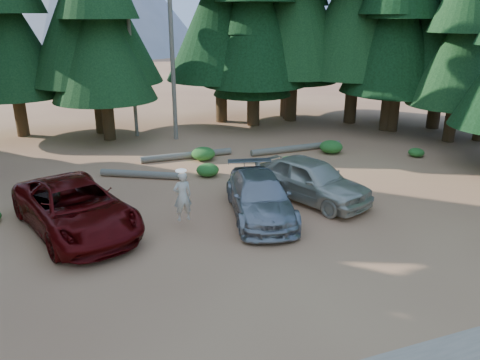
{
  "coord_description": "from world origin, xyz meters",
  "views": [
    {
      "loc": [
        -4.74,
        -11.29,
        6.77
      ],
      "look_at": [
        0.61,
        3.29,
        1.25
      ],
      "focal_mm": 35.0,
      "sensor_mm": 36.0,
      "label": 1
    }
  ],
  "objects": [
    {
      "name": "ground",
      "position": [
        0.0,
        0.0,
        0.0
      ],
      "size": [
        160.0,
        160.0,
        0.0
      ],
      "primitive_type": "plane",
      "color": "#9C5F42",
      "rests_on": "ground"
    },
    {
      "name": "frisbee_player",
      "position": [
        -1.6,
        2.77,
        1.13
      ],
      "size": [
        0.65,
        0.46,
        1.74
      ],
      "rotation": [
        0.0,
        0.0,
        3.22
      ],
      "color": "beige",
      "rests_on": "ground"
    },
    {
      "name": "red_pickup",
      "position": [
        -4.96,
        3.77,
        0.82
      ],
      "size": [
        4.41,
        6.47,
        1.65
      ],
      "primitive_type": "imported",
      "rotation": [
        0.0,
        0.0,
        0.31
      ],
      "color": "#530707",
      "rests_on": "ground"
    },
    {
      "name": "shrub_far_right",
      "position": [
        7.68,
        8.93,
        0.32
      ],
      "size": [
        1.17,
        1.17,
        0.64
      ],
      "primitive_type": "ellipsoid",
      "color": "#1F6724",
      "rests_on": "ground"
    },
    {
      "name": "log_mid",
      "position": [
        -2.09,
        8.34,
        0.16
      ],
      "size": [
        3.48,
        2.12,
        0.31
      ],
      "primitive_type": "cylinder",
      "rotation": [
        0.0,
        1.57,
        -0.51
      ],
      "color": "#6D6957",
      "rests_on": "ground"
    },
    {
      "name": "silver_minivan_center",
      "position": [
        1.18,
        2.82,
        0.72
      ],
      "size": [
        2.99,
        5.26,
        1.44
      ],
      "primitive_type": "imported",
      "rotation": [
        0.0,
        0.0,
        -0.21
      ],
      "color": "#97999E",
      "rests_on": "ground"
    },
    {
      "name": "snag_back",
      "position": [
        -1.2,
        16.0,
        5.0
      ],
      "size": [
        0.2,
        0.2,
        10.0
      ],
      "primitive_type": "cylinder",
      "color": "#6D6957",
      "rests_on": "ground"
    },
    {
      "name": "shrub_center_left",
      "position": [
        1.14,
        10.0,
        0.32
      ],
      "size": [
        1.16,
        1.16,
        0.64
      ],
      "primitive_type": "ellipsoid",
      "color": "#1F6724",
      "rests_on": "ground"
    },
    {
      "name": "shrub_edge_east",
      "position": [
        11.36,
        6.87,
        0.22
      ],
      "size": [
        0.78,
        0.78,
        0.43
      ],
      "primitive_type": "ellipsoid",
      "color": "#1F6724",
      "rests_on": "ground"
    },
    {
      "name": "log_right",
      "position": [
        6.16,
        9.81,
        0.16
      ],
      "size": [
        5.16,
        0.47,
        0.33
      ],
      "primitive_type": "cylinder",
      "rotation": [
        0.0,
        1.57,
        0.03
      ],
      "color": "#6D6957",
      "rests_on": "ground"
    },
    {
      "name": "forest_belt_north",
      "position": [
        0.0,
        15.0,
        0.0
      ],
      "size": [
        36.0,
        7.0,
        22.0
      ],
      "primitive_type": null,
      "color": "black",
      "rests_on": "ground"
    },
    {
      "name": "shrub_center_right",
      "position": [
        0.66,
        7.61,
        0.27
      ],
      "size": [
        1.0,
        1.0,
        0.55
      ],
      "primitive_type": "ellipsoid",
      "color": "#1F6724",
      "rests_on": "ground"
    },
    {
      "name": "snag_front",
      "position": [
        0.8,
        14.5,
        6.0
      ],
      "size": [
        0.24,
        0.24,
        12.0
      ],
      "primitive_type": "cylinder",
      "color": "#6D6957",
      "rests_on": "ground"
    },
    {
      "name": "silver_minivan_right",
      "position": [
        3.58,
        3.55,
        0.83
      ],
      "size": [
        3.66,
        5.23,
        1.65
      ],
      "primitive_type": "imported",
      "rotation": [
        0.0,
        0.0,
        0.39
      ],
      "color": "beige",
      "rests_on": "ground"
    },
    {
      "name": "log_left",
      "position": [
        0.44,
        10.5,
        0.16
      ],
      "size": [
        4.57,
        0.33,
        0.33
      ],
      "primitive_type": "cylinder",
      "rotation": [
        0.0,
        1.57,
        0.0
      ],
      "color": "#6D6957",
      "rests_on": "ground"
    },
    {
      "name": "shrub_right",
      "position": [
        4.41,
        6.95,
        0.34
      ],
      "size": [
        1.24,
        1.24,
        0.68
      ],
      "primitive_type": "ellipsoid",
      "color": "#1F6724",
      "rests_on": "ground"
    },
    {
      "name": "shrub_left",
      "position": [
        -5.71,
        7.24,
        0.19
      ],
      "size": [
        0.71,
        0.71,
        0.39
      ],
      "primitive_type": "ellipsoid",
      "color": "#1F6724",
      "rests_on": "ground"
    }
  ]
}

